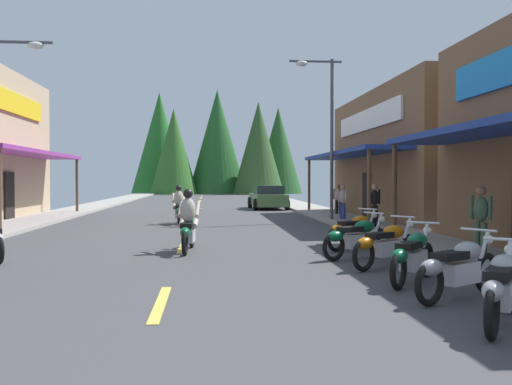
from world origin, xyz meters
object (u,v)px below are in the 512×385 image
Objects in this scene: pedestrian_by_shop at (481,216)px; pedestrian_waiting at (338,198)px; rider_cruising_lead at (188,225)px; pedestrian_strolling at (343,201)px; motorcycle_parked_right_2 at (459,267)px; streetlamp_right at (324,117)px; motorcycle_parked_right_5 at (357,237)px; streetlamp_left at (5,108)px; parked_car_curbside at (268,197)px; motorcycle_parked_right_3 at (413,255)px; motorcycle_parked_right_6 at (355,230)px; motorcycle_parked_right_1 at (501,287)px; pedestrian_browsing at (375,202)px; rider_cruising_trailing at (179,208)px; motorcycle_parked_right_4 at (387,244)px.

pedestrian_waiting is at bearing -118.64° from pedestrian_by_shop.
pedestrian_strolling is (6.11, 9.13, 0.24)m from rider_cruising_lead.
streetlamp_right is at bearing 53.12° from motorcycle_parked_right_2.
motorcycle_parked_right_5 is at bearing -97.87° from streetlamp_right.
streetlamp_left is 3.21× the size of motorcycle_parked_right_5.
pedestrian_waiting is at bearing -160.71° from parked_car_curbside.
motorcycle_parked_right_3 is 0.40× the size of parked_car_curbside.
parked_car_curbside reaches higher than motorcycle_parked_right_6.
motorcycle_parked_right_5 is 1.21× the size of pedestrian_strolling.
pedestrian_by_shop is at bearing -33.24° from motorcycle_parked_right_5.
motorcycle_parked_right_1 and motorcycle_parked_right_6 have the same top height.
pedestrian_browsing reaches higher than motorcycle_parked_right_3.
pedestrian_strolling reaches higher than motorcycle_parked_right_5.
streetlamp_right reaches higher than motorcycle_parked_right_3.
motorcycle_parked_right_2 is 18.71m from pedestrian_waiting.
rider_cruising_trailing is at bearing -174.32° from streetlamp_right.
rider_cruising_trailing is at bearing 84.03° from motorcycle_parked_right_5.
streetlamp_right is 14.37m from motorcycle_parked_right_3.
pedestrian_by_shop is (1.35, -10.90, -3.44)m from streetlamp_right.
rider_cruising_trailing is at bearing 149.34° from pedestrian_waiting.
streetlamp_left is 18.77m from parked_car_curbside.
rider_cruising_lead is 1.39× the size of pedestrian_waiting.
motorcycle_parked_right_1 is at bearing -94.35° from streetlamp_right.
motorcycle_parked_right_2 is at bearing -126.28° from motorcycle_parked_right_6.
pedestrian_browsing is at bearing 32.73° from motorcycle_parked_right_6.
motorcycle_parked_right_2 is 1.35m from motorcycle_parked_right_3.
pedestrian_waiting is at bearing 149.21° from pedestrian_browsing.
pedestrian_by_shop is at bearing -4.12° from motorcycle_parked_right_3.
motorcycle_parked_right_2 is 4.89m from pedestrian_by_shop.
pedestrian_waiting is at bearing 49.54° from motorcycle_parked_right_2.
motorcycle_parked_right_4 is (-1.24, -12.09, -3.90)m from streetlamp_right.
pedestrian_by_shop is at bearing -23.95° from streetlamp_left.
pedestrian_strolling reaches higher than motorcycle_parked_right_3.
motorcycle_parked_right_5 is at bearing -160.62° from pedestrian_waiting.
motorcycle_parked_right_2 is 1.04× the size of motorcycle_parked_right_6.
pedestrian_by_shop is 8.10m from pedestrian_browsing.
rider_cruising_lead is at bearing -33.94° from streetlamp_left.
streetlamp_left is 7.65m from rider_cruising_lead.
pedestrian_browsing is 13.34m from parked_car_curbside.
motorcycle_parked_right_2 is 15.12m from pedestrian_strolling.
motorcycle_parked_right_2 is 25.39m from parked_car_curbside.
rider_cruising_trailing is (-0.69, 8.64, 0.00)m from rider_cruising_lead.
motorcycle_parked_right_1 is 1.50m from motorcycle_parked_right_2.
parked_car_curbside is (-0.04, 22.37, 0.20)m from motorcycle_parked_right_4.
pedestrian_browsing is 6.23m from pedestrian_waiting.
motorcycle_parked_right_1 is 4.51m from motorcycle_parked_right_4.
streetlamp_right is 11.53m from motorcycle_parked_right_5.
motorcycle_parked_right_2 is at bearing -139.78° from rider_cruising_lead.
streetlamp_right reaches higher than parked_car_curbside.
motorcycle_parked_right_5 is at bearing -31.41° from pedestrian_by_shop.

